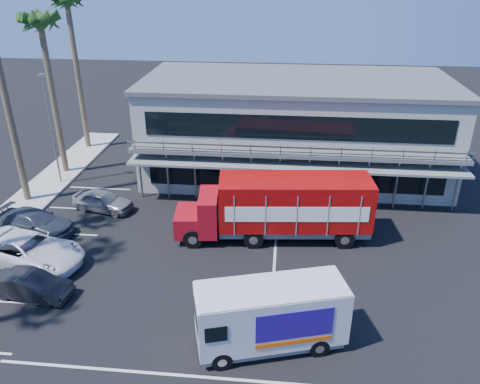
{
  "coord_description": "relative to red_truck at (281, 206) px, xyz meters",
  "views": [
    {
      "loc": [
        2.22,
        -19.2,
        14.72
      ],
      "look_at": [
        -0.29,
        6.11,
        2.3
      ],
      "focal_mm": 35.0,
      "sensor_mm": 36.0,
      "label": 1
    }
  ],
  "objects": [
    {
      "name": "parked_car_b",
      "position": [
        -11.96,
        -6.77,
        -1.44
      ],
      "size": [
        4.1,
        1.83,
        1.31
      ],
      "primitive_type": "imported",
      "rotation": [
        0.0,
        0.0,
        1.45
      ],
      "color": "black",
      "rests_on": "ground"
    },
    {
      "name": "white_van",
      "position": [
        -0.23,
        -8.9,
        -0.49
      ],
      "size": [
        6.54,
        3.75,
        3.03
      ],
      "rotation": [
        0.0,
        0.0,
        0.28
      ],
      "color": "silver",
      "rests_on": "ground"
    },
    {
      "name": "curb_strip",
      "position": [
        -17.23,
        1.07,
        -2.01
      ],
      "size": [
        3.0,
        32.0,
        0.16
      ],
      "primitive_type": "cube",
      "color": "#A5A399",
      "rests_on": "ground"
    },
    {
      "name": "parked_car_c",
      "position": [
        -13.42,
        -4.13,
        -1.24
      ],
      "size": [
        6.64,
        4.25,
        1.7
      ],
      "primitive_type": "imported",
      "rotation": [
        0.0,
        0.0,
        1.32
      ],
      "color": "white",
      "rests_on": "ground"
    },
    {
      "name": "palm_f",
      "position": [
        -17.33,
        13.57,
        9.38
      ],
      "size": [
        2.8,
        2.8,
        13.25
      ],
      "color": "brown",
      "rests_on": "ground"
    },
    {
      "name": "light_pole_far",
      "position": [
        -16.43,
        6.07,
        2.41
      ],
      "size": [
        0.5,
        0.25,
        8.09
      ],
      "color": "gray",
      "rests_on": "ground"
    },
    {
      "name": "parked_car_d",
      "position": [
        -14.73,
        -0.93,
        -1.38
      ],
      "size": [
        5.19,
        3.05,
        1.41
      ],
      "primitive_type": "imported",
      "rotation": [
        0.0,
        0.0,
        1.34
      ],
      "color": "#343A45",
      "rests_on": "ground"
    },
    {
      "name": "palm_e",
      "position": [
        -16.93,
        8.07,
        8.48
      ],
      "size": [
        2.8,
        2.8,
        12.25
      ],
      "color": "brown",
      "rests_on": "ground"
    },
    {
      "name": "red_truck",
      "position": [
        0.0,
        0.0,
        0.0
      ],
      "size": [
        11.48,
        3.7,
        3.8
      ],
      "rotation": [
        0.0,
        0.0,
        0.1
      ],
      "color": "maroon",
      "rests_on": "ground"
    },
    {
      "name": "parked_car_e",
      "position": [
        -11.73,
        2.27,
        -1.4
      ],
      "size": [
        4.28,
        2.47,
        1.37
      ],
      "primitive_type": "imported",
      "rotation": [
        0.0,
        0.0,
        1.35
      ],
      "color": "gray",
      "rests_on": "ground"
    },
    {
      "name": "building",
      "position": [
        0.77,
        10.01,
        1.57
      ],
      "size": [
        22.4,
        12.0,
        7.3
      ],
      "color": "#9EA295",
      "rests_on": "ground"
    },
    {
      "name": "ground",
      "position": [
        -2.23,
        -4.93,
        -2.09
      ],
      "size": [
        120.0,
        120.0,
        0.0
      ],
      "primitive_type": "plane",
      "color": "black",
      "rests_on": "ground"
    }
  ]
}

